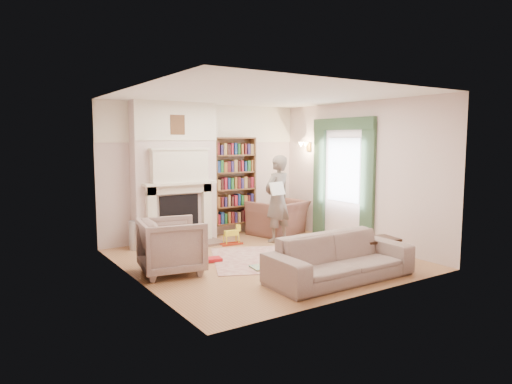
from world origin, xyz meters
TOP-DOWN VIEW (x-y plane):
  - floor at (0.00, 0.00)m, footprint 4.50×4.50m
  - ceiling at (0.00, 0.00)m, footprint 4.50×4.50m
  - wall_back at (0.00, 2.25)m, footprint 4.50×0.00m
  - wall_front at (0.00, -2.25)m, footprint 4.50×0.00m
  - wall_left at (-2.25, 0.00)m, footprint 0.00×4.50m
  - wall_right at (2.25, 0.00)m, footprint 0.00×4.50m
  - fireplace at (-0.75, 2.05)m, footprint 1.70×0.58m
  - bookcase at (0.65, 2.12)m, footprint 1.00×0.24m
  - window at (2.23, 0.40)m, footprint 0.02×0.90m
  - curtain_left at (2.20, -0.30)m, footprint 0.07×0.32m
  - curtain_right at (2.20, 1.10)m, footprint 0.07×0.32m
  - pelmet at (2.19, 0.40)m, footprint 0.09×1.70m
  - wall_sconce at (2.03, 1.50)m, footprint 0.20×0.24m
  - rug at (0.29, -0.13)m, footprint 2.90×2.62m
  - armchair_reading at (1.46, 1.60)m, footprint 1.35×1.25m
  - armchair_left at (-1.66, 0.09)m, footprint 1.08×1.06m
  - sofa at (0.29, -1.58)m, footprint 2.28×0.91m
  - man_reading at (1.01, 1.00)m, footprint 0.71×0.55m
  - newspaper at (0.86, 0.80)m, footprint 0.39×0.19m
  - coffee_table at (1.34, -1.32)m, footprint 0.77×0.57m
  - paraffin_heater at (-1.64, 1.90)m, footprint 0.28×0.28m
  - rocking_horse at (0.06, 1.24)m, footprint 0.46×0.22m
  - board_game at (-0.37, -0.48)m, footprint 0.36×0.36m
  - game_box_lid at (-0.84, 0.35)m, footprint 0.36×0.28m
  - comic_annuals at (0.27, -0.31)m, footprint 0.85×0.62m

SIDE VIEW (x-z plane):
  - floor at x=0.00m, z-range 0.00..0.00m
  - rug at x=0.29m, z-range 0.00..0.01m
  - comic_annuals at x=0.27m, z-range 0.01..0.03m
  - board_game at x=-0.37m, z-range 0.01..0.04m
  - game_box_lid at x=-0.84m, z-range 0.01..0.06m
  - rocking_horse at x=0.06m, z-range 0.00..0.39m
  - coffee_table at x=1.34m, z-range 0.00..0.45m
  - paraffin_heater at x=-1.64m, z-range 0.00..0.55m
  - sofa at x=0.29m, z-range 0.00..0.66m
  - armchair_reading at x=1.46m, z-range 0.00..0.73m
  - armchair_left at x=-1.66m, z-range 0.00..0.86m
  - man_reading at x=1.01m, z-range 0.00..1.76m
  - newspaper at x=0.86m, z-range 0.98..1.24m
  - bookcase at x=0.65m, z-range 0.25..2.10m
  - curtain_left at x=2.20m, z-range 0.00..2.40m
  - curtain_right at x=2.20m, z-range 0.00..2.40m
  - fireplace at x=-0.75m, z-range -0.01..2.79m
  - wall_back at x=0.00m, z-range -0.85..3.65m
  - wall_front at x=0.00m, z-range -0.85..3.65m
  - wall_left at x=-2.25m, z-range -0.85..3.65m
  - wall_right at x=2.25m, z-range -0.85..3.65m
  - window at x=2.23m, z-range 0.80..2.10m
  - wall_sconce at x=2.03m, z-range 1.78..2.02m
  - pelmet at x=2.19m, z-range 2.26..2.50m
  - ceiling at x=0.00m, z-range 2.80..2.80m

